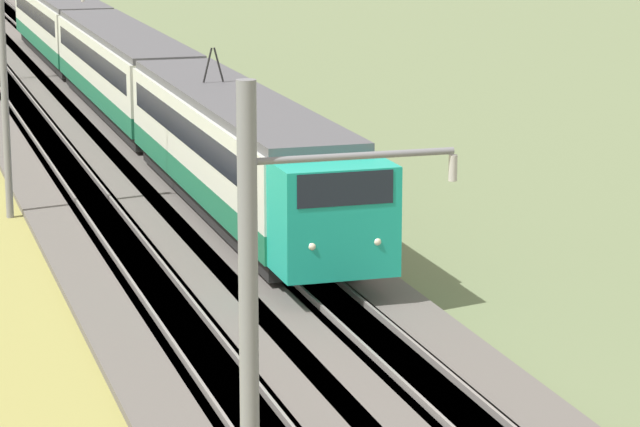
% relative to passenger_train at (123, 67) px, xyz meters
% --- Properties ---
extents(ballast_main, '(240.00, 4.40, 0.30)m').
position_rel_passenger_train_xyz_m(ballast_main, '(-3.40, 3.84, -2.16)').
color(ballast_main, '#605B56').
rests_on(ballast_main, ground).
extents(ballast_adjacent, '(240.00, 4.40, 0.30)m').
position_rel_passenger_train_xyz_m(ballast_adjacent, '(-3.40, -0.00, -2.16)').
color(ballast_adjacent, '#605B56').
rests_on(ballast_adjacent, ground).
extents(track_main, '(240.00, 1.57, 0.45)m').
position_rel_passenger_train_xyz_m(track_main, '(-3.40, 3.84, -2.15)').
color(track_main, '#4C4238').
rests_on(track_main, ground).
extents(track_adjacent, '(240.00, 1.57, 0.45)m').
position_rel_passenger_train_xyz_m(track_adjacent, '(-3.40, -0.00, -2.15)').
color(track_adjacent, '#4C4238').
rests_on(track_adjacent, ground).
extents(passenger_train, '(60.25, 2.90, 4.96)m').
position_rel_passenger_train_xyz_m(passenger_train, '(0.00, 0.00, 0.00)').
color(passenger_train, '#19A88E').
rests_on(passenger_train, ground).
extents(catenary_mast_near, '(0.22, 2.56, 8.08)m').
position_rel_passenger_train_xyz_m(catenary_mast_near, '(-46.85, 6.37, 1.87)').
color(catenary_mast_near, slate).
rests_on(catenary_mast_near, ground).
extents(catenary_mast_mid, '(0.22, 2.56, 7.75)m').
position_rel_passenger_train_xyz_m(catenary_mast_mid, '(-17.45, 6.36, 1.70)').
color(catenary_mast_mid, slate).
rests_on(catenary_mast_mid, ground).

